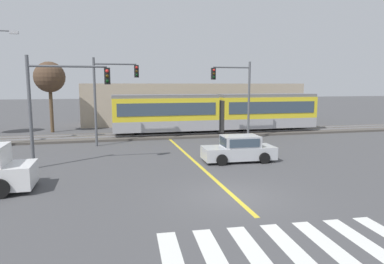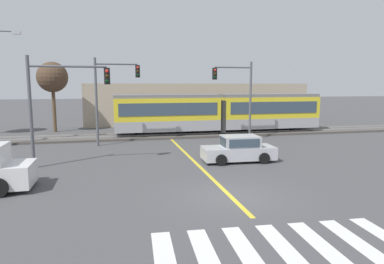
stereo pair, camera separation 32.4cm
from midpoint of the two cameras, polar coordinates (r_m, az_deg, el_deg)
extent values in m
plane|color=#474749|center=(14.12, 7.14, -10.63)|extent=(200.00, 200.00, 0.00)
cube|color=#4C4742|center=(30.00, -3.76, -0.49)|extent=(120.00, 4.00, 0.18)
cube|color=#939399|center=(29.27, -3.54, -0.42)|extent=(120.00, 0.08, 0.10)
cube|color=#939399|center=(30.68, -3.97, -0.04)|extent=(120.00, 0.08, 0.10)
cube|color=#9E9EA3|center=(29.87, -3.87, 1.19)|extent=(9.00, 2.60, 0.90)
cube|color=yellow|center=(29.74, -3.90, 3.87)|extent=(9.00, 2.60, 1.90)
cube|color=#384756|center=(28.43, -3.49, 3.79)|extent=(8.28, 0.04, 1.04)
cube|color=slate|center=(29.68, -3.92, 5.97)|extent=(9.00, 2.39, 0.28)
cylinder|color=black|center=(30.40, 0.75, 0.48)|extent=(0.70, 0.20, 0.70)
cylinder|color=black|center=(29.65, -8.60, 0.20)|extent=(0.70, 0.20, 0.70)
cube|color=#9E9EA3|center=(32.70, 12.81, 1.60)|extent=(9.00, 2.60, 0.90)
cube|color=yellow|center=(32.58, 12.89, 4.05)|extent=(9.00, 2.60, 1.90)
cube|color=#384756|center=(31.39, 13.93, 3.96)|extent=(8.28, 0.04, 1.04)
cube|color=slate|center=(32.52, 12.95, 5.96)|extent=(9.00, 2.39, 0.28)
cylinder|color=black|center=(33.88, 16.57, 0.92)|extent=(0.70, 0.20, 0.70)
cylinder|color=black|center=(31.76, 8.76, 0.71)|extent=(0.70, 0.20, 0.70)
cube|color=#2D2D2D|center=(30.88, 4.86, 2.71)|extent=(0.50, 2.34, 2.80)
cube|color=silver|center=(9.64, -3.66, -19.75)|extent=(0.72, 2.83, 0.01)
cube|color=silver|center=(9.80, 3.14, -19.27)|extent=(0.72, 2.83, 0.01)
cube|color=silver|center=(10.07, 9.59, -18.57)|extent=(0.72, 2.83, 0.01)
cube|color=silver|center=(10.46, 15.58, -17.72)|extent=(0.72, 2.83, 0.01)
cube|color=silver|center=(10.94, 21.05, -16.78)|extent=(0.72, 2.83, 0.01)
cube|color=silver|center=(11.51, 25.96, -15.80)|extent=(0.72, 2.83, 0.01)
cube|color=gold|center=(19.85, 1.03, -5.10)|extent=(0.20, 17.06, 0.01)
cube|color=#B7BABF|center=(20.23, 8.16, -3.43)|extent=(4.26, 1.85, 0.72)
cube|color=#B7BABF|center=(20.14, 8.47, -1.53)|extent=(2.16, 1.60, 0.64)
cube|color=#384756|center=(19.84, 5.74, -1.62)|extent=(0.15, 1.43, 0.52)
cube|color=#384756|center=(19.42, 9.22, -1.90)|extent=(1.79, 0.11, 0.48)
cylinder|color=black|center=(19.11, 5.38, -4.67)|extent=(0.65, 0.24, 0.64)
cylinder|color=black|center=(20.71, 4.09, -3.67)|extent=(0.65, 0.24, 0.64)
cylinder|color=black|center=(19.94, 12.38, -4.29)|extent=(0.65, 0.24, 0.64)
cylinder|color=black|center=(21.48, 10.61, -3.36)|extent=(0.65, 0.24, 0.64)
cube|color=#384756|center=(16.41, -28.50, -3.20)|extent=(0.13, 1.69, 0.66)
cylinder|color=black|center=(17.57, -27.41, -6.40)|extent=(0.80, 0.29, 0.80)
cylinder|color=#515459|center=(27.89, 10.03, 5.05)|extent=(0.18, 0.18, 6.26)
cylinder|color=#515459|center=(27.35, 7.21, 10.64)|extent=(3.00, 0.12, 0.12)
cube|color=black|center=(26.86, 4.14, 9.66)|extent=(0.32, 0.28, 0.90)
sphere|color=red|center=(26.72, 4.24, 10.25)|extent=(0.18, 0.18, 0.18)
sphere|color=#3A2706|center=(26.71, 4.24, 9.67)|extent=(0.18, 0.18, 0.18)
sphere|color=black|center=(26.71, 4.23, 9.09)|extent=(0.18, 0.18, 0.18)
cylinder|color=#515459|center=(19.97, -24.88, 2.93)|extent=(0.18, 0.18, 5.98)
cylinder|color=#515459|center=(19.61, -19.50, 10.26)|extent=(4.00, 0.12, 0.12)
cube|color=black|center=(19.47, -13.50, 9.04)|extent=(0.32, 0.28, 0.90)
sphere|color=red|center=(19.33, -13.54, 9.85)|extent=(0.18, 0.18, 0.18)
sphere|color=#3A2706|center=(19.32, -13.51, 9.05)|extent=(0.18, 0.18, 0.18)
sphere|color=black|center=(19.31, -13.48, 8.25)|extent=(0.18, 0.18, 0.18)
cylinder|color=#515459|center=(25.69, -15.29, 4.78)|extent=(0.18, 0.18, 6.38)
cylinder|color=#515459|center=(25.68, -12.12, 11.00)|extent=(3.00, 0.12, 0.12)
cube|color=black|center=(25.72, -8.69, 9.97)|extent=(0.32, 0.28, 0.90)
sphere|color=red|center=(25.58, -8.68, 10.58)|extent=(0.18, 0.18, 0.18)
sphere|color=#3A2706|center=(25.57, -8.67, 9.98)|extent=(0.18, 0.18, 0.18)
sphere|color=black|center=(25.56, -8.65, 9.37)|extent=(0.18, 0.18, 0.18)
cylinder|color=slate|center=(27.76, -29.05, 14.53)|extent=(2.05, 0.12, 0.12)
cube|color=#B2B2B7|center=(27.49, -26.92, 14.53)|extent=(0.56, 0.28, 0.20)
cylinder|color=brown|center=(34.73, -21.76, 3.77)|extent=(0.32, 0.32, 4.59)
sphere|color=#4C3828|center=(34.67, -22.00, 8.49)|extent=(2.83, 2.83, 2.83)
cube|color=tan|center=(40.73, 0.96, 4.85)|extent=(25.38, 6.00, 4.57)
camera|label=1|loc=(0.16, -89.56, 0.06)|focal=32.00mm
camera|label=2|loc=(0.16, 90.44, -0.06)|focal=32.00mm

